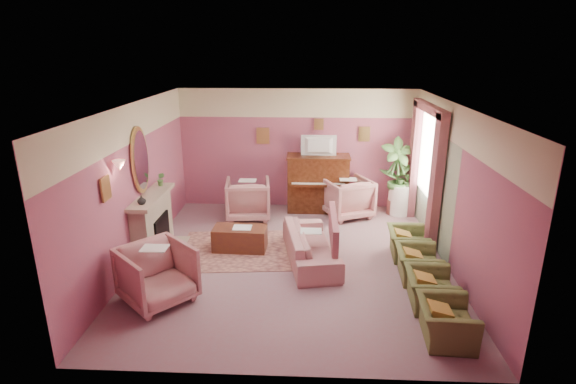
{
  "coord_description": "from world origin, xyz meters",
  "views": [
    {
      "loc": [
        0.27,
        -7.37,
        3.72
      ],
      "look_at": [
        -0.09,
        0.4,
        1.18
      ],
      "focal_mm": 28.0,
      "sensor_mm": 36.0,
      "label": 1
    }
  ],
  "objects_px": {
    "floral_armchair_left": "(248,197)",
    "olive_chair_c": "(418,259)",
    "television": "(319,144)",
    "olive_chair_b": "(430,284)",
    "olive_chair_d": "(408,239)",
    "floral_armchair_right": "(347,196)",
    "coffee_table": "(240,239)",
    "piano": "(318,184)",
    "side_table": "(400,199)",
    "floral_armchair_front": "(157,272)",
    "sofa": "(311,240)",
    "olive_chair_a": "(446,316)"
  },
  "relations": [
    {
      "from": "floral_armchair_front",
      "to": "olive_chair_a",
      "type": "relative_size",
      "value": 1.22
    },
    {
      "from": "sofa",
      "to": "olive_chair_b",
      "type": "bearing_deg",
      "value": -38.5
    },
    {
      "from": "television",
      "to": "sofa",
      "type": "height_order",
      "value": "television"
    },
    {
      "from": "piano",
      "to": "floral_armchair_left",
      "type": "height_order",
      "value": "piano"
    },
    {
      "from": "floral_armchair_left",
      "to": "floral_armchair_front",
      "type": "xyz_separation_m",
      "value": [
        -0.91,
        -3.54,
        0.0
      ]
    },
    {
      "from": "television",
      "to": "side_table",
      "type": "relative_size",
      "value": 1.14
    },
    {
      "from": "television",
      "to": "sofa",
      "type": "relative_size",
      "value": 0.4
    },
    {
      "from": "floral_armchair_left",
      "to": "olive_chair_b",
      "type": "height_order",
      "value": "floral_armchair_left"
    },
    {
      "from": "floral_armchair_right",
      "to": "side_table",
      "type": "distance_m",
      "value": 1.25
    },
    {
      "from": "coffee_table",
      "to": "floral_armchair_right",
      "type": "bearing_deg",
      "value": 40.82
    },
    {
      "from": "floral_armchair_front",
      "to": "coffee_table",
      "type": "bearing_deg",
      "value": 62.54
    },
    {
      "from": "floral_armchair_left",
      "to": "olive_chair_c",
      "type": "xyz_separation_m",
      "value": [
        3.18,
        -2.65,
        -0.14
      ]
    },
    {
      "from": "floral_armchair_front",
      "to": "olive_chair_b",
      "type": "height_order",
      "value": "floral_armchair_front"
    },
    {
      "from": "television",
      "to": "floral_armchair_front",
      "type": "xyz_separation_m",
      "value": [
        -2.48,
        -4.07,
        -1.1
      ]
    },
    {
      "from": "olive_chair_a",
      "to": "side_table",
      "type": "height_order",
      "value": "olive_chair_a"
    },
    {
      "from": "olive_chair_c",
      "to": "olive_chair_b",
      "type": "bearing_deg",
      "value": -90.0
    },
    {
      "from": "olive_chair_c",
      "to": "floral_armchair_left",
      "type": "bearing_deg",
      "value": 140.16
    },
    {
      "from": "sofa",
      "to": "floral_armchair_right",
      "type": "height_order",
      "value": "floral_armchair_right"
    },
    {
      "from": "olive_chair_b",
      "to": "floral_armchair_right",
      "type": "bearing_deg",
      "value": 104.43
    },
    {
      "from": "television",
      "to": "olive_chair_c",
      "type": "xyz_separation_m",
      "value": [
        1.61,
        -3.18,
        -1.25
      ]
    },
    {
      "from": "floral_armchair_left",
      "to": "piano",
      "type": "bearing_deg",
      "value": 20.05
    },
    {
      "from": "floral_armchair_front",
      "to": "floral_armchair_right",
      "type": "bearing_deg",
      "value": 49.98
    },
    {
      "from": "floral_armchair_right",
      "to": "side_table",
      "type": "bearing_deg",
      "value": 10.32
    },
    {
      "from": "piano",
      "to": "television",
      "type": "distance_m",
      "value": 0.95
    },
    {
      "from": "television",
      "to": "olive_chair_d",
      "type": "distance_m",
      "value": 3.12
    },
    {
      "from": "television",
      "to": "floral_armchair_front",
      "type": "height_order",
      "value": "television"
    },
    {
      "from": "floral_armchair_left",
      "to": "olive_chair_c",
      "type": "distance_m",
      "value": 4.15
    },
    {
      "from": "olive_chair_b",
      "to": "olive_chair_c",
      "type": "distance_m",
      "value": 0.82
    },
    {
      "from": "olive_chair_a",
      "to": "floral_armchair_front",
      "type": "bearing_deg",
      "value": 169.58
    },
    {
      "from": "television",
      "to": "olive_chair_b",
      "type": "xyz_separation_m",
      "value": [
        1.61,
        -4.0,
        -1.25
      ]
    },
    {
      "from": "olive_chair_d",
      "to": "floral_armchair_front",
      "type": "bearing_deg",
      "value": -157.32
    },
    {
      "from": "floral_armchair_left",
      "to": "television",
      "type": "bearing_deg",
      "value": 18.43
    },
    {
      "from": "floral_armchair_right",
      "to": "olive_chair_c",
      "type": "relative_size",
      "value": 1.22
    },
    {
      "from": "olive_chair_d",
      "to": "television",
      "type": "bearing_deg",
      "value": 124.31
    },
    {
      "from": "floral_armchair_left",
      "to": "side_table",
      "type": "bearing_deg",
      "value": 6.96
    },
    {
      "from": "piano",
      "to": "olive_chair_d",
      "type": "xyz_separation_m",
      "value": [
        1.61,
        -2.41,
        -0.3
      ]
    },
    {
      "from": "olive_chair_c",
      "to": "olive_chair_d",
      "type": "distance_m",
      "value": 0.82
    },
    {
      "from": "television",
      "to": "floral_armchair_right",
      "type": "distance_m",
      "value": 1.33
    },
    {
      "from": "television",
      "to": "olive_chair_d",
      "type": "height_order",
      "value": "television"
    },
    {
      "from": "olive_chair_b",
      "to": "olive_chair_d",
      "type": "distance_m",
      "value": 1.64
    },
    {
      "from": "floral_armchair_right",
      "to": "coffee_table",
      "type": "bearing_deg",
      "value": -139.18
    },
    {
      "from": "floral_armchair_left",
      "to": "side_table",
      "type": "distance_m",
      "value": 3.49
    },
    {
      "from": "television",
      "to": "floral_armchair_left",
      "type": "bearing_deg",
      "value": -161.57
    },
    {
      "from": "floral_armchair_front",
      "to": "olive_chair_b",
      "type": "xyz_separation_m",
      "value": [
        4.09,
        0.07,
        -0.14
      ]
    },
    {
      "from": "floral_armchair_left",
      "to": "floral_armchair_front",
      "type": "distance_m",
      "value": 3.66
    },
    {
      "from": "television",
      "to": "olive_chair_d",
      "type": "relative_size",
      "value": 0.98
    },
    {
      "from": "floral_armchair_right",
      "to": "olive_chair_a",
      "type": "distance_m",
      "value": 4.6
    },
    {
      "from": "coffee_table",
      "to": "olive_chair_b",
      "type": "height_order",
      "value": "olive_chair_b"
    },
    {
      "from": "coffee_table",
      "to": "side_table",
      "type": "relative_size",
      "value": 1.43
    },
    {
      "from": "coffee_table",
      "to": "floral_armchair_right",
      "type": "distance_m",
      "value": 2.88
    }
  ]
}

